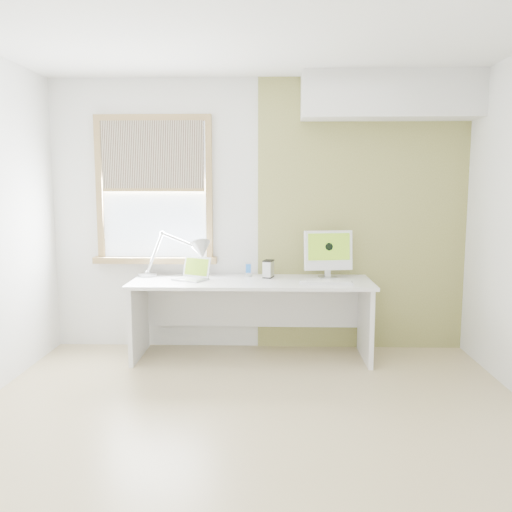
{
  "coord_description": "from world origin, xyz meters",
  "views": [
    {
      "loc": [
        0.12,
        -3.39,
        1.59
      ],
      "look_at": [
        0.0,
        1.05,
        1.0
      ],
      "focal_mm": 37.18,
      "sensor_mm": 36.0,
      "label": 1
    }
  ],
  "objects_px": {
    "desk_lamp": "(191,253)",
    "desk": "(252,300)",
    "laptop": "(193,274)",
    "external_drive": "(268,269)",
    "imac": "(328,251)"
  },
  "relations": [
    {
      "from": "external_drive",
      "to": "desk_lamp",
      "type": "bearing_deg",
      "value": -179.58
    },
    {
      "from": "desk",
      "to": "laptop",
      "type": "bearing_deg",
      "value": -178.15
    },
    {
      "from": "desk_lamp",
      "to": "external_drive",
      "type": "height_order",
      "value": "desk_lamp"
    },
    {
      "from": "laptop",
      "to": "external_drive",
      "type": "height_order",
      "value": "laptop"
    },
    {
      "from": "desk_lamp",
      "to": "imac",
      "type": "xyz_separation_m",
      "value": [
        1.29,
        0.02,
        0.02
      ]
    },
    {
      "from": "desk_lamp",
      "to": "laptop",
      "type": "relative_size",
      "value": 2.07
    },
    {
      "from": "desk_lamp",
      "to": "laptop",
      "type": "height_order",
      "value": "desk_lamp"
    },
    {
      "from": "external_drive",
      "to": "laptop",
      "type": "bearing_deg",
      "value": -170.72
    },
    {
      "from": "laptop",
      "to": "external_drive",
      "type": "distance_m",
      "value": 0.71
    },
    {
      "from": "desk",
      "to": "external_drive",
      "type": "bearing_deg",
      "value": 31.84
    },
    {
      "from": "desk",
      "to": "laptop",
      "type": "xyz_separation_m",
      "value": [
        -0.54,
        -0.02,
        0.25
      ]
    },
    {
      "from": "desk_lamp",
      "to": "desk",
      "type": "bearing_deg",
      "value": -8.97
    },
    {
      "from": "imac",
      "to": "desk",
      "type": "bearing_deg",
      "value": -171.5
    },
    {
      "from": "laptop",
      "to": "imac",
      "type": "relative_size",
      "value": 0.8
    },
    {
      "from": "desk",
      "to": "desk_lamp",
      "type": "distance_m",
      "value": 0.72
    }
  ]
}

